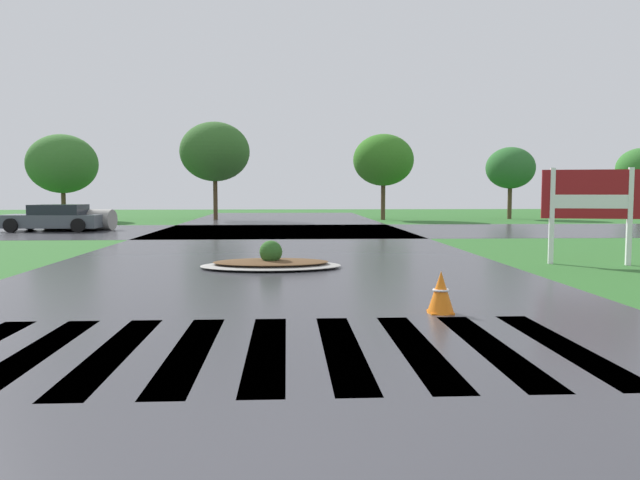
{
  "coord_description": "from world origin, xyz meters",
  "views": [
    {
      "loc": [
        0.24,
        -3.8,
        1.89
      ],
      "look_at": [
        0.94,
        9.3,
        0.86
      ],
      "focal_mm": 35.15,
      "sensor_mm": 36.0,
      "label": 1
    }
  ],
  "objects_px": {
    "median_island": "(271,263)",
    "drainage_pipe_stack": "(79,220)",
    "car_white_sedan": "(55,218)",
    "estate_billboard": "(591,200)",
    "traffic_cone": "(441,293)"
  },
  "relations": [
    {
      "from": "median_island",
      "to": "drainage_pipe_stack",
      "type": "height_order",
      "value": "drainage_pipe_stack"
    },
    {
      "from": "car_white_sedan",
      "to": "estate_billboard",
      "type": "bearing_deg",
      "value": 145.05
    },
    {
      "from": "median_island",
      "to": "car_white_sedan",
      "type": "distance_m",
      "value": 18.08
    },
    {
      "from": "estate_billboard",
      "to": "drainage_pipe_stack",
      "type": "height_order",
      "value": "estate_billboard"
    },
    {
      "from": "median_island",
      "to": "traffic_cone",
      "type": "xyz_separation_m",
      "value": [
        2.77,
        -5.82,
        0.19
      ]
    },
    {
      "from": "median_island",
      "to": "drainage_pipe_stack",
      "type": "distance_m",
      "value": 18.37
    },
    {
      "from": "estate_billboard",
      "to": "median_island",
      "type": "relative_size",
      "value": 0.72
    },
    {
      "from": "estate_billboard",
      "to": "car_white_sedan",
      "type": "height_order",
      "value": "estate_billboard"
    },
    {
      "from": "car_white_sedan",
      "to": "traffic_cone",
      "type": "height_order",
      "value": "car_white_sedan"
    },
    {
      "from": "median_island",
      "to": "car_white_sedan",
      "type": "bearing_deg",
      "value": 125.53
    },
    {
      "from": "traffic_cone",
      "to": "estate_billboard",
      "type": "bearing_deg",
      "value": 48.78
    },
    {
      "from": "car_white_sedan",
      "to": "drainage_pipe_stack",
      "type": "relative_size",
      "value": 1.25
    },
    {
      "from": "estate_billboard",
      "to": "traffic_cone",
      "type": "height_order",
      "value": "estate_billboard"
    },
    {
      "from": "estate_billboard",
      "to": "median_island",
      "type": "xyz_separation_m",
      "value": [
        -8.15,
        -0.33,
        -1.54
      ]
    },
    {
      "from": "car_white_sedan",
      "to": "traffic_cone",
      "type": "distance_m",
      "value": 24.45
    }
  ]
}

